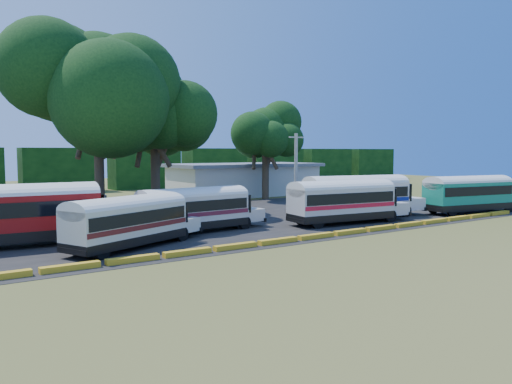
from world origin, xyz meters
TOP-DOWN VIEW (x-y plane):
  - ground at (0.00, 0.00)m, footprint 160.00×160.00m
  - asphalt_strip at (1.00, 12.00)m, footprint 64.00×24.00m
  - curb at (-0.00, 1.00)m, footprint 53.70×0.45m
  - terminal_building at (18.00, 30.00)m, footprint 19.00×9.00m
  - treeline_backdrop at (0.00, 48.00)m, footprint 130.00×4.00m
  - bus_red at (-11.34, 8.66)m, footprint 11.24×3.33m
  - bus_cream_west at (-6.35, 4.50)m, footprint 9.29×5.71m
  - bus_cream_east at (-0.57, 7.53)m, footprint 9.50×3.01m
  - bus_white_red at (10.54, 4.72)m, footprint 10.37×3.66m
  - bus_white_blue at (14.02, 6.59)m, footprint 11.06×4.79m
  - bus_teal at (24.54, 3.19)m, footprint 10.47×4.23m
  - tree_west at (-3.49, 19.27)m, footprint 11.74×11.74m
  - tree_center at (1.29, 18.75)m, footprint 8.94×8.94m
  - tree_east at (17.17, 24.28)m, footprint 6.79×6.79m
  - utility_pole at (12.09, 12.42)m, footprint 1.60×0.30m

SIDE VIEW (x-z plane):
  - ground at x=0.00m, z-range 0.00..0.00m
  - asphalt_strip at x=1.00m, z-range 0.00..0.02m
  - curb at x=0.00m, z-range 0.00..0.30m
  - bus_cream_west at x=-6.35m, z-range 0.20..3.21m
  - bus_cream_east at x=-0.57m, z-range 0.20..3.28m
  - bus_white_red at x=10.54m, z-range 0.22..3.56m
  - bus_teal at x=24.54m, z-range 0.25..3.60m
  - bus_white_blue at x=14.02m, z-range 0.23..3.76m
  - terminal_building at x=18.00m, z-range 0.03..4.03m
  - bus_red at x=-11.34m, z-range 0.27..3.92m
  - treeline_backdrop at x=0.00m, z-range 0.00..6.00m
  - utility_pole at x=12.09m, z-range 0.11..7.24m
  - tree_east at x=17.17m, z-range 2.64..13.09m
  - tree_center at x=1.29m, z-range 2.99..15.65m
  - tree_west at x=-3.49m, z-range 3.28..18.54m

